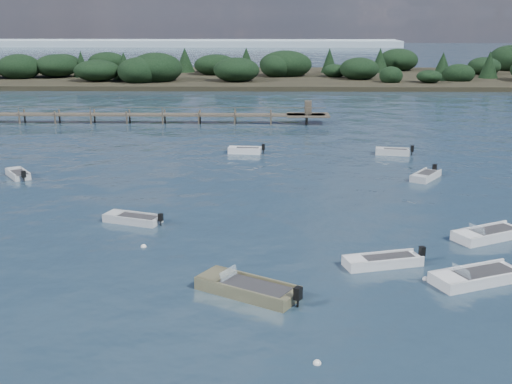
{
  "coord_description": "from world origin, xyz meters",
  "views": [
    {
      "loc": [
        -0.66,
        -27.82,
        12.71
      ],
      "look_at": [
        -1.49,
        14.0,
        1.0
      ],
      "focal_mm": 45.0,
      "sensor_mm": 36.0,
      "label": 1
    }
  ],
  "objects_px": {
    "dinghy_extra_a": "(382,263)",
    "dinghy_near_olive": "(247,290)",
    "jetty": "(92,115)",
    "dinghy_mid_grey": "(133,220)",
    "tender_far_grey_b": "(392,153)",
    "dinghy_mid_white_a": "(477,279)",
    "tender_far_grey": "(18,175)",
    "tender_far_white": "(245,152)",
    "dinghy_mid_white_b": "(488,236)",
    "dinghy_extra_b": "(426,177)"
  },
  "relations": [
    {
      "from": "tender_far_white",
      "to": "dinghy_mid_grey",
      "type": "bearing_deg",
      "value": -106.97
    },
    {
      "from": "dinghy_mid_grey",
      "to": "dinghy_mid_white_b",
      "type": "bearing_deg",
      "value": -6.92
    },
    {
      "from": "tender_far_white",
      "to": "jetty",
      "type": "bearing_deg",
      "value": 138.07
    },
    {
      "from": "dinghy_near_olive",
      "to": "tender_far_white",
      "type": "bearing_deg",
      "value": 92.31
    },
    {
      "from": "dinghy_extra_a",
      "to": "jetty",
      "type": "bearing_deg",
      "value": 121.29
    },
    {
      "from": "dinghy_extra_a",
      "to": "dinghy_near_olive",
      "type": "bearing_deg",
      "value": -152.37
    },
    {
      "from": "tender_far_grey_b",
      "to": "jetty",
      "type": "bearing_deg",
      "value": 152.11
    },
    {
      "from": "tender_far_white",
      "to": "tender_far_grey",
      "type": "height_order",
      "value": "tender_far_white"
    },
    {
      "from": "dinghy_extra_b",
      "to": "tender_far_grey",
      "type": "relative_size",
      "value": 1.13
    },
    {
      "from": "dinghy_mid_white_b",
      "to": "tender_far_grey_b",
      "type": "bearing_deg",
      "value": 93.34
    },
    {
      "from": "dinghy_extra_b",
      "to": "dinghy_mid_white_b",
      "type": "bearing_deg",
      "value": -88.42
    },
    {
      "from": "dinghy_mid_white_b",
      "to": "jetty",
      "type": "distance_m",
      "value": 52.64
    },
    {
      "from": "dinghy_extra_b",
      "to": "dinghy_near_olive",
      "type": "xyz_separation_m",
      "value": [
        -13.45,
        -21.87,
        0.02
      ]
    },
    {
      "from": "dinghy_near_olive",
      "to": "jetty",
      "type": "bearing_deg",
      "value": 112.68
    },
    {
      "from": "dinghy_near_olive",
      "to": "tender_far_grey_b",
      "type": "xyz_separation_m",
      "value": [
        12.49,
        30.89,
        0.0
      ]
    },
    {
      "from": "tender_far_white",
      "to": "dinghy_near_olive",
      "type": "height_order",
      "value": "dinghy_near_olive"
    },
    {
      "from": "tender_far_grey_b",
      "to": "dinghy_extra_a",
      "type": "bearing_deg",
      "value": -101.52
    },
    {
      "from": "dinghy_mid_white_a",
      "to": "tender_far_grey",
      "type": "height_order",
      "value": "dinghy_mid_white_a"
    },
    {
      "from": "dinghy_mid_white_a",
      "to": "dinghy_near_olive",
      "type": "height_order",
      "value": "dinghy_near_olive"
    },
    {
      "from": "dinghy_mid_white_b",
      "to": "tender_far_grey",
      "type": "relative_size",
      "value": 1.46
    },
    {
      "from": "dinghy_near_olive",
      "to": "tender_far_grey_b",
      "type": "height_order",
      "value": "dinghy_near_olive"
    },
    {
      "from": "dinghy_mid_white_b",
      "to": "dinghy_extra_a",
      "type": "xyz_separation_m",
      "value": [
        -6.9,
        -4.3,
        -0.01
      ]
    },
    {
      "from": "jetty",
      "to": "dinghy_extra_a",
      "type": "bearing_deg",
      "value": -58.71
    },
    {
      "from": "tender_far_grey_b",
      "to": "dinghy_mid_white_a",
      "type": "bearing_deg",
      "value": -92.49
    },
    {
      "from": "dinghy_extra_a",
      "to": "dinghy_mid_grey",
      "type": "distance_m",
      "value": 16.06
    },
    {
      "from": "dinghy_mid_white_a",
      "to": "dinghy_near_olive",
      "type": "relative_size",
      "value": 0.98
    },
    {
      "from": "jetty",
      "to": "tender_far_grey",
      "type": "bearing_deg",
      "value": -87.84
    },
    {
      "from": "tender_far_grey",
      "to": "jetty",
      "type": "relative_size",
      "value": 0.05
    },
    {
      "from": "dinghy_mid_white_b",
      "to": "tender_far_grey_b",
      "type": "xyz_separation_m",
      "value": [
        -1.34,
        22.95,
        0.01
      ]
    },
    {
      "from": "dinghy_extra_b",
      "to": "dinghy_mid_white_a",
      "type": "bearing_deg",
      "value": -96.28
    },
    {
      "from": "tender_far_white",
      "to": "jetty",
      "type": "xyz_separation_m",
      "value": [
        -18.86,
        16.94,
        0.82
      ]
    },
    {
      "from": "dinghy_mid_white_a",
      "to": "dinghy_extra_b",
      "type": "xyz_separation_m",
      "value": [
        2.23,
        20.24,
        -0.01
      ]
    },
    {
      "from": "dinghy_mid_white_a",
      "to": "dinghy_mid_white_b",
      "type": "bearing_deg",
      "value": 67.5
    },
    {
      "from": "dinghy_mid_white_b",
      "to": "dinghy_near_olive",
      "type": "height_order",
      "value": "dinghy_near_olive"
    },
    {
      "from": "dinghy_mid_white_b",
      "to": "jetty",
      "type": "bearing_deg",
      "value": 130.18
    },
    {
      "from": "dinghy_extra_a",
      "to": "dinghy_extra_b",
      "type": "bearing_deg",
      "value": 70.35
    },
    {
      "from": "dinghy_mid_grey",
      "to": "jetty",
      "type": "bearing_deg",
      "value": 108.45
    },
    {
      "from": "dinghy_mid_white_b",
      "to": "dinghy_mid_grey",
      "type": "bearing_deg",
      "value": 173.08
    },
    {
      "from": "dinghy_mid_white_a",
      "to": "dinghy_near_olive",
      "type": "xyz_separation_m",
      "value": [
        -11.22,
        -1.63,
        0.02
      ]
    },
    {
      "from": "dinghy_extra_b",
      "to": "tender_far_grey",
      "type": "xyz_separation_m",
      "value": [
        -32.57,
        -0.08,
        0.01
      ]
    },
    {
      "from": "tender_far_grey",
      "to": "tender_far_grey_b",
      "type": "relative_size",
      "value": 0.9
    },
    {
      "from": "tender_far_white",
      "to": "dinghy_near_olive",
      "type": "xyz_separation_m",
      "value": [
        1.26,
        -31.21,
        0.0
      ]
    },
    {
      "from": "dinghy_near_olive",
      "to": "jetty",
      "type": "relative_size",
      "value": 0.08
    },
    {
      "from": "dinghy_mid_grey",
      "to": "jetty",
      "type": "relative_size",
      "value": 0.06
    },
    {
      "from": "dinghy_extra_a",
      "to": "tender_far_white",
      "type": "distance_m",
      "value": 28.77
    },
    {
      "from": "dinghy_mid_grey",
      "to": "tender_far_white",
      "type": "bearing_deg",
      "value": 73.03
    },
    {
      "from": "tender_far_white",
      "to": "tender_far_grey_b",
      "type": "bearing_deg",
      "value": -1.33
    },
    {
      "from": "dinghy_extra_b",
      "to": "dinghy_mid_grey",
      "type": "xyz_separation_m",
      "value": [
        -21.02,
        -11.33,
        -0.01
      ]
    },
    {
      "from": "dinghy_mid_white_a",
      "to": "dinghy_mid_grey",
      "type": "distance_m",
      "value": 20.79
    },
    {
      "from": "dinghy_mid_grey",
      "to": "tender_far_grey",
      "type": "relative_size",
      "value": 1.25
    }
  ]
}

